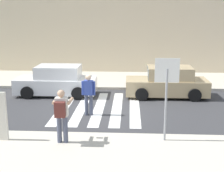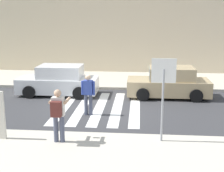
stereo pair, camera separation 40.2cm
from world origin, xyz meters
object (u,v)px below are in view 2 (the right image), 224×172
at_px(pedestrian_crossing, 88,92).
at_px(parked_car_tan, 169,83).
at_px(stop_sign, 163,82).
at_px(parked_car_white, 59,81).
at_px(photographer_with_backpack, 58,111).

distance_m(pedestrian_crossing, parked_car_tan, 4.82).
xyz_separation_m(stop_sign, pedestrian_crossing, (-2.84, 2.82, -1.12)).
xyz_separation_m(pedestrian_crossing, parked_car_tan, (3.60, 3.19, -0.25)).
bearing_deg(pedestrian_crossing, stop_sign, -44.80).
bearing_deg(stop_sign, parked_car_white, 129.25).
bearing_deg(pedestrian_crossing, photographer_with_backpack, -97.37).
xyz_separation_m(stop_sign, parked_car_white, (-4.92, 6.02, -1.37)).
distance_m(stop_sign, parked_car_tan, 6.22).
height_order(photographer_with_backpack, parked_car_tan, photographer_with_backpack).
relative_size(stop_sign, pedestrian_crossing, 1.55).
relative_size(photographer_with_backpack, parked_car_white, 0.42).
bearing_deg(photographer_with_backpack, pedestrian_crossing, 82.63).
height_order(stop_sign, parked_car_white, stop_sign).
relative_size(stop_sign, parked_car_tan, 0.65).
relative_size(parked_car_white, parked_car_tan, 1.00).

